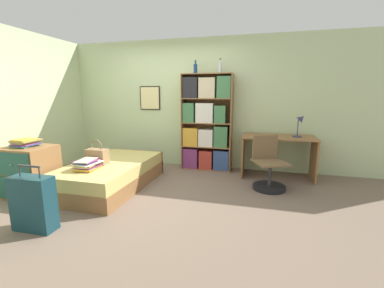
% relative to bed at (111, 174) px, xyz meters
% --- Properties ---
extents(ground_plane, '(14.00, 14.00, 0.00)m').
position_rel_bed_xyz_m(ground_plane, '(0.63, -0.02, -0.21)').
color(ground_plane, '#756051').
extents(wall_back, '(10.00, 0.09, 2.60)m').
position_rel_bed_xyz_m(wall_back, '(0.63, 1.60, 1.09)').
color(wall_back, beige).
rests_on(wall_back, ground_plane).
extents(wall_left, '(0.06, 10.00, 2.60)m').
position_rel_bed_xyz_m(wall_left, '(-1.71, -0.02, 1.09)').
color(wall_left, beige).
rests_on(wall_left, ground_plane).
extents(bed, '(1.09, 1.91, 0.42)m').
position_rel_bed_xyz_m(bed, '(0.00, 0.00, 0.00)').
color(bed, olive).
rests_on(bed, ground_plane).
extents(handbag, '(0.33, 0.18, 0.39)m').
position_rel_bed_xyz_m(handbag, '(-0.13, -0.16, 0.34)').
color(handbag, '#93704C').
rests_on(handbag, bed).
extents(book_stack_on_bed, '(0.33, 0.40, 0.14)m').
position_rel_bed_xyz_m(book_stack_on_bed, '(-0.09, -0.47, 0.28)').
color(book_stack_on_bed, gold).
rests_on(book_stack_on_bed, bed).
extents(suitcase, '(0.48, 0.22, 0.75)m').
position_rel_bed_xyz_m(suitcase, '(-0.06, -1.46, 0.11)').
color(suitcase, '#143842').
rests_on(suitcase, ground_plane).
extents(dresser, '(0.66, 0.59, 0.75)m').
position_rel_bed_xyz_m(dresser, '(-0.95, -0.65, 0.17)').
color(dresser, olive).
rests_on(dresser, ground_plane).
extents(magazine_pile_on_dresser, '(0.31, 0.36, 0.11)m').
position_rel_bed_xyz_m(magazine_pile_on_dresser, '(-0.99, -0.63, 0.60)').
color(magazine_pile_on_dresser, '#427A4C').
rests_on(magazine_pile_on_dresser, dresser).
extents(bookcase, '(0.99, 0.32, 1.89)m').
position_rel_bed_xyz_m(bookcase, '(1.30, 1.38, 0.71)').
color(bookcase, olive).
rests_on(bookcase, ground_plane).
extents(bottle_green, '(0.07, 0.07, 0.25)m').
position_rel_bed_xyz_m(bottle_green, '(1.09, 1.34, 1.78)').
color(bottle_green, navy).
rests_on(bottle_green, bookcase).
extents(bottle_brown, '(0.07, 0.07, 0.27)m').
position_rel_bed_xyz_m(bottle_brown, '(1.56, 1.37, 1.79)').
color(bottle_brown, '#B7BCC1').
rests_on(bottle_brown, bookcase).
extents(desk, '(1.27, 0.65, 0.76)m').
position_rel_bed_xyz_m(desk, '(2.67, 1.22, 0.33)').
color(desk, olive).
rests_on(desk, ground_plane).
extents(desk_lamp, '(0.21, 0.16, 0.41)m').
position_rel_bed_xyz_m(desk_lamp, '(3.02, 1.23, 0.82)').
color(desk_lamp, navy).
rests_on(desk_lamp, desk).
extents(desk_chair, '(0.63, 0.63, 0.84)m').
position_rel_bed_xyz_m(desk_chair, '(2.51, 0.58, 0.05)').
color(desk_chair, black).
rests_on(desk_chair, ground_plane).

